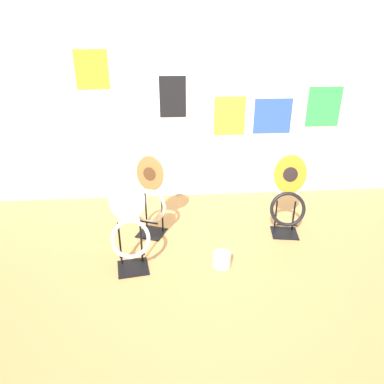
# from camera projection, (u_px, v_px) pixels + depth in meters

# --- Properties ---
(ground_plane) EXTENTS (14.00, 14.00, 0.00)m
(ground_plane) POSITION_uv_depth(u_px,v_px,m) (226.00, 290.00, 2.92)
(ground_plane) COLOR #B7844C
(wall_back) EXTENTS (8.00, 0.07, 2.60)m
(wall_back) POSITION_uv_depth(u_px,v_px,m) (201.00, 99.00, 4.29)
(wall_back) COLOR silver
(wall_back) RESTS_ON ground_plane
(toilet_seat_display_orange_sun) EXTENTS (0.40, 0.32, 0.88)m
(toilet_seat_display_orange_sun) POSITION_uv_depth(u_px,v_px,m) (288.00, 201.00, 3.65)
(toilet_seat_display_orange_sun) COLOR black
(toilet_seat_display_orange_sun) RESTS_ON ground_plane
(toilet_seat_display_woodgrain) EXTENTS (0.39, 0.37, 0.88)m
(toilet_seat_display_woodgrain) POSITION_uv_depth(u_px,v_px,m) (150.00, 197.00, 3.62)
(toilet_seat_display_woodgrain) COLOR black
(toilet_seat_display_woodgrain) RESTS_ON ground_plane
(toilet_seat_display_white_plain) EXTENTS (0.38, 0.37, 0.84)m
(toilet_seat_display_white_plain) POSITION_uv_depth(u_px,v_px,m) (130.00, 229.00, 3.07)
(toilet_seat_display_white_plain) COLOR black
(toilet_seat_display_white_plain) RESTS_ON ground_plane
(paint_can) EXTENTS (0.17, 0.17, 0.14)m
(paint_can) POSITION_uv_depth(u_px,v_px,m) (222.00, 259.00, 3.21)
(paint_can) COLOR silver
(paint_can) RESTS_ON ground_plane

